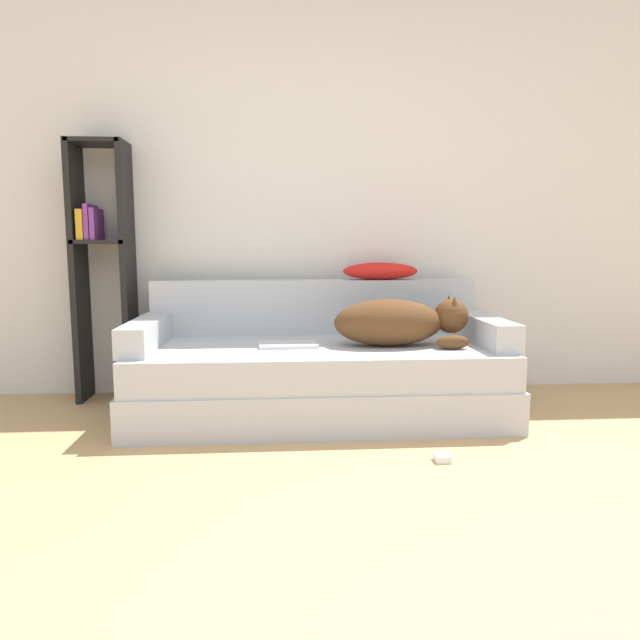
{
  "coord_description": "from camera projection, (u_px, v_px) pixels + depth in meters",
  "views": [
    {
      "loc": [
        -0.27,
        -1.24,
        0.95
      ],
      "look_at": [
        -0.05,
        1.8,
        0.55
      ],
      "focal_mm": 32.0,
      "sensor_mm": 36.0,
      "label": 1
    }
  ],
  "objects": [
    {
      "name": "couch",
      "position": [
        319.0,
        380.0,
        3.21
      ],
      "size": [
        2.03,
        0.96,
        0.4
      ],
      "color": "#B2B7BC",
      "rests_on": "ground_plane"
    },
    {
      "name": "bookshelf",
      "position": [
        102.0,
        260.0,
        3.45
      ],
      "size": [
        0.33,
        0.26,
        1.56
      ],
      "color": "black",
      "rests_on": "ground_plane"
    },
    {
      "name": "throw_pillow",
      "position": [
        380.0,
        271.0,
        3.56
      ],
      "size": [
        0.47,
        0.19,
        0.11
      ],
      "color": "red",
      "rests_on": "couch_backrest"
    },
    {
      "name": "dog",
      "position": [
        398.0,
        322.0,
        3.13
      ],
      "size": [
        0.75,
        0.32,
        0.28
      ],
      "color": "#513319",
      "rests_on": "couch"
    },
    {
      "name": "couch_arm_left",
      "position": [
        147.0,
        333.0,
        3.1
      ],
      "size": [
        0.15,
        0.77,
        0.15
      ],
      "color": "#B2B7BC",
      "rests_on": "couch"
    },
    {
      "name": "wall_back",
      "position": [
        320.0,
        183.0,
        3.66
      ],
      "size": [
        6.92,
        0.06,
        2.7
      ],
      "color": "silver",
      "rests_on": "ground_plane"
    },
    {
      "name": "couch_arm_right",
      "position": [
        484.0,
        330.0,
        3.23
      ],
      "size": [
        0.15,
        0.77,
        0.15
      ],
      "color": "#B2B7BC",
      "rests_on": "couch"
    },
    {
      "name": "laptop",
      "position": [
        288.0,
        345.0,
        3.12
      ],
      "size": [
        0.33,
        0.22,
        0.02
      ],
      "rotation": [
        0.0,
        0.0,
        0.05
      ],
      "color": "silver",
      "rests_on": "couch"
    },
    {
      "name": "couch_backrest",
      "position": [
        314.0,
        307.0,
        3.56
      ],
      "size": [
        1.99,
        0.15,
        0.34
      ],
      "color": "#B2B7BC",
      "rests_on": "couch"
    },
    {
      "name": "power_adapter",
      "position": [
        442.0,
        458.0,
        2.52
      ],
      "size": [
        0.07,
        0.07,
        0.03
      ],
      "color": "white",
      "rests_on": "ground_plane"
    }
  ]
}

